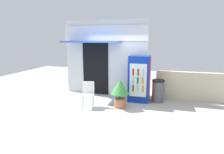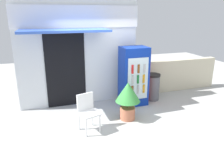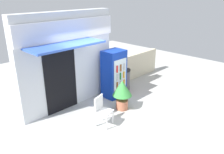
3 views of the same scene
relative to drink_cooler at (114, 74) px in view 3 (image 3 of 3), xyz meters
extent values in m
plane|color=#B2B2AD|center=(-0.88, -0.98, -0.86)|extent=(16.00, 16.00, 0.00)
cube|color=silver|center=(-1.49, 0.64, 0.68)|extent=(3.46, 0.33, 3.08)
cube|color=white|center=(-1.49, 0.44, 1.68)|extent=(3.46, 0.08, 0.60)
cube|color=blue|center=(-1.91, 0.03, 1.35)|extent=(2.22, 0.89, 0.06)
cube|color=black|center=(-1.91, 0.47, 0.22)|extent=(1.11, 0.03, 2.16)
cube|color=#0C2D9E|center=(-0.01, 0.01, 0.00)|extent=(0.76, 0.59, 1.72)
cube|color=silver|center=(-0.01, -0.30, 0.00)|extent=(0.61, 0.02, 1.20)
cube|color=red|center=(0.38, 0.01, 0.00)|extent=(0.02, 0.53, 1.55)
cylinder|color=brown|center=(-0.18, -0.32, -0.30)|extent=(0.06, 0.06, 0.24)
cylinder|color=#B2B2B7|center=(-0.01, -0.32, -0.30)|extent=(0.06, 0.06, 0.24)
cylinder|color=orange|center=(0.18, -0.32, -0.30)|extent=(0.06, 0.06, 0.24)
cylinder|color=#B2B2B7|center=(-0.18, -0.32, 0.00)|extent=(0.06, 0.06, 0.24)
cylinder|color=#196B2D|center=(-0.01, -0.32, 0.00)|extent=(0.06, 0.06, 0.24)
cylinder|color=orange|center=(0.16, -0.32, 0.00)|extent=(0.06, 0.06, 0.24)
cylinder|color=red|center=(-0.19, -0.32, 0.30)|extent=(0.06, 0.06, 0.24)
cylinder|color=brown|center=(-0.01, -0.32, 0.30)|extent=(0.06, 0.06, 0.24)
cylinder|color=#B2B2B7|center=(0.18, -0.32, 0.30)|extent=(0.06, 0.06, 0.24)
cylinder|color=white|center=(-1.72, -1.37, -0.65)|extent=(0.04, 0.04, 0.42)
cylinder|color=white|center=(-1.38, -1.27, -0.65)|extent=(0.04, 0.04, 0.42)
cylinder|color=white|center=(-1.81, -1.03, -0.65)|extent=(0.04, 0.04, 0.42)
cylinder|color=white|center=(-1.48, -0.93, -0.65)|extent=(0.04, 0.04, 0.42)
cube|color=white|center=(-1.60, -1.15, -0.42)|extent=(0.50, 0.51, 0.04)
cube|color=white|center=(-1.65, -0.97, -0.20)|extent=(0.40, 0.15, 0.41)
cylinder|color=#BC6B4C|center=(-0.54, -0.87, -0.70)|extent=(0.39, 0.39, 0.32)
cylinder|color=brown|center=(-0.54, -0.87, -0.45)|extent=(0.05, 0.05, 0.17)
cone|color=#388C3D|center=(-0.54, -0.87, -0.12)|extent=(0.63, 0.63, 0.50)
cylinder|color=#595960|center=(0.69, 0.11, -0.47)|extent=(0.43, 0.43, 0.77)
cylinder|color=black|center=(0.69, 0.11, -0.06)|extent=(0.45, 0.45, 0.06)
cube|color=beige|center=(2.01, 0.64, -0.31)|extent=(2.83, 0.22, 1.09)
camera|label=1|loc=(0.88, -6.95, 1.49)|focal=30.46mm
camera|label=2|loc=(-2.46, -5.49, 1.76)|focal=34.09mm
camera|label=3|loc=(-5.41, -5.17, 2.74)|focal=35.80mm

